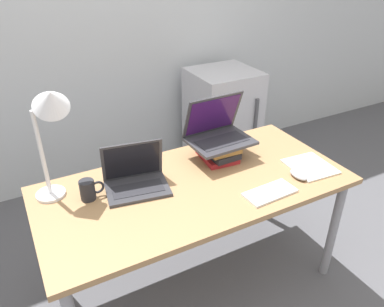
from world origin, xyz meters
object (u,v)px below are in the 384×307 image
(mug, at_px, (88,190))
(mini_fridge, at_px, (222,121))
(wireless_keyboard, at_px, (270,192))
(desk_lamp, at_px, (50,113))
(laptop_left, at_px, (136,179))
(book_stack, at_px, (218,150))
(mouse, at_px, (298,175))
(notepad, at_px, (310,166))
(laptop_on_books, at_px, (218,132))

(mug, relative_size, mini_fridge, 0.13)
(wireless_keyboard, relative_size, mini_fridge, 0.30)
(desk_lamp, bearing_deg, mug, -41.21)
(laptop_left, bearing_deg, book_stack, 6.05)
(book_stack, relative_size, mini_fridge, 0.28)
(laptop_left, xyz_separation_m, mouse, (0.78, -0.32, -0.03))
(desk_lamp, bearing_deg, wireless_keyboard, -27.46)
(wireless_keyboard, xyz_separation_m, notepad, (0.35, 0.09, -0.00))
(wireless_keyboard, bearing_deg, notepad, 14.76)
(wireless_keyboard, height_order, mug, mug)
(mouse, height_order, mini_fridge, mini_fridge)
(mug, xyz_separation_m, mini_fridge, (1.35, 0.94, -0.31))
(notepad, distance_m, desk_lamp, 1.36)
(notepad, xyz_separation_m, mug, (-1.14, 0.29, 0.05))
(mouse, bearing_deg, laptop_left, 157.82)
(book_stack, relative_size, laptop_on_books, 0.70)
(book_stack, height_order, mouse, book_stack)
(mouse, relative_size, notepad, 0.43)
(laptop_left, relative_size, mug, 2.86)
(notepad, bearing_deg, mouse, -159.76)
(wireless_keyboard, distance_m, mouse, 0.23)
(book_stack, relative_size, mug, 2.10)
(laptop_left, distance_m, mouse, 0.84)
(wireless_keyboard, bearing_deg, mouse, 11.50)
(notepad, xyz_separation_m, desk_lamp, (-1.23, 0.37, 0.43))
(mini_fridge, bearing_deg, notepad, -99.78)
(desk_lamp, bearing_deg, book_stack, -2.80)
(mouse, xyz_separation_m, notepad, (0.13, 0.05, -0.01))
(notepad, bearing_deg, book_stack, 140.28)
(book_stack, xyz_separation_m, wireless_keyboard, (0.04, -0.42, -0.04))
(mug, xyz_separation_m, desk_lamp, (-0.09, 0.08, 0.38))
(laptop_on_books, distance_m, desk_lamp, 0.90)
(wireless_keyboard, relative_size, mouse, 2.39)
(laptop_on_books, bearing_deg, book_stack, -110.70)
(book_stack, xyz_separation_m, desk_lamp, (-0.84, 0.04, 0.38))
(laptop_left, relative_size, laptop_on_books, 0.95)
(book_stack, bearing_deg, laptop_on_books, 69.30)
(mouse, xyz_separation_m, mini_fridge, (0.34, 1.27, -0.28))
(laptop_left, distance_m, notepad, 0.95)
(laptop_on_books, height_order, notepad, laptop_on_books)
(book_stack, distance_m, mug, 0.75)
(book_stack, bearing_deg, laptop_left, -173.95)
(mouse, relative_size, desk_lamp, 0.19)
(desk_lamp, bearing_deg, laptop_left, -16.37)
(wireless_keyboard, relative_size, mug, 2.26)
(laptop_on_books, relative_size, desk_lamp, 0.61)
(book_stack, height_order, wireless_keyboard, book_stack)
(wireless_keyboard, height_order, notepad, wireless_keyboard)
(mouse, bearing_deg, wireless_keyboard, -168.50)
(laptop_left, bearing_deg, mini_fridge, 40.35)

